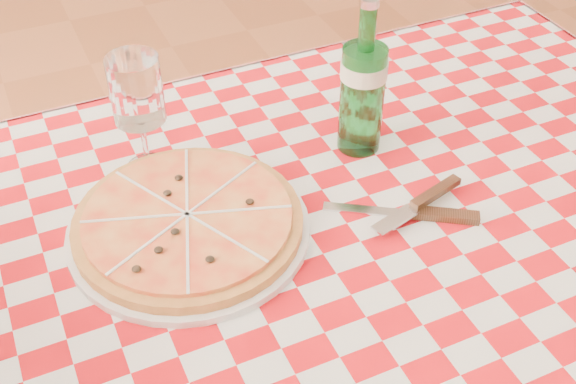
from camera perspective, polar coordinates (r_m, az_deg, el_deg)
name	(u,v)px	position (r m, az deg, el deg)	size (l,w,h in m)	color
dining_table	(321,306)	(0.96, 2.60, -9.00)	(1.20, 0.80, 0.75)	brown
tablecloth	(323,256)	(0.89, 2.78, -5.08)	(1.30, 0.90, 0.01)	#AA0A11
pizza_plate	(188,221)	(0.91, -7.91, -2.30)	(0.30, 0.30, 0.04)	#C58741
water_bottle	(363,77)	(0.99, 5.98, 9.02)	(0.06, 0.06, 0.23)	#1A6A27
wine_glass	(140,117)	(0.97, -11.58, 5.85)	(0.07, 0.07, 0.18)	white
cutlery	(413,209)	(0.94, 9.86, -1.34)	(0.21, 0.18, 0.02)	silver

